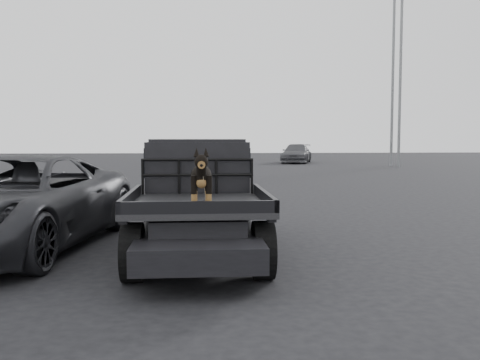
{
  "coord_description": "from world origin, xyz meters",
  "views": [
    {
      "loc": [
        -0.34,
        -6.95,
        1.81
      ],
      "look_at": [
        0.18,
        -0.61,
        1.32
      ],
      "focal_mm": 40.0,
      "sensor_mm": 36.0,
      "label": 1
    }
  ],
  "objects": [
    {
      "name": "parked_suv",
      "position": [
        -3.32,
        1.96,
        0.77
      ],
      "size": [
        3.4,
        5.88,
        1.54
      ],
      "primitive_type": "imported",
      "rotation": [
        0.0,
        0.0,
        -0.16
      ],
      "color": "#292A2E",
      "rests_on": "ground"
    },
    {
      "name": "headache_rack",
      "position": [
        -0.32,
        1.69,
        1.2
      ],
      "size": [
        1.8,
        0.08,
        0.55
      ],
      "primitive_type": null,
      "color": "black",
      "rests_on": "flatbed_ute"
    },
    {
      "name": "ground",
      "position": [
        0.0,
        0.0,
        0.0
      ],
      "size": [
        120.0,
        120.0,
        0.0
      ],
      "primitive_type": "plane",
      "color": "black",
      "rests_on": "ground"
    },
    {
      "name": "floodlight_far",
      "position": [
        12.54,
        27.5,
        7.26
      ],
      "size": [
        1.08,
        0.28,
        13.32
      ],
      "color": "slate",
      "rests_on": "ground"
    },
    {
      "name": "flatbed_ute",
      "position": [
        -0.32,
        1.49,
        0.46
      ],
      "size": [
        2.0,
        5.4,
        0.92
      ],
      "primitive_type": null,
      "color": "black",
      "rests_on": "ground"
    },
    {
      "name": "distant_car_b",
      "position": [
        7.1,
        32.34,
        0.7
      ],
      "size": [
        3.27,
        5.17,
        1.39
      ],
      "primitive_type": "imported",
      "rotation": [
        0.0,
        0.0,
        -0.3
      ],
      "color": "#47484C",
      "rests_on": "ground"
    },
    {
      "name": "floodlight_mid",
      "position": [
        12.52,
        26.16,
        7.38
      ],
      "size": [
        1.08,
        0.28,
        13.57
      ],
      "color": "slate",
      "rests_on": "ground"
    },
    {
      "name": "dog",
      "position": [
        -0.28,
        -0.38,
        1.29
      ],
      "size": [
        0.32,
        0.6,
        0.74
      ],
      "primitive_type": null,
      "color": "black",
      "rests_on": "flatbed_ute"
    },
    {
      "name": "ute_cab",
      "position": [
        -0.32,
        2.44,
        1.36
      ],
      "size": [
        1.72,
        1.3,
        0.88
      ],
      "primitive_type": null,
      "color": "black",
      "rests_on": "flatbed_ute"
    }
  ]
}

